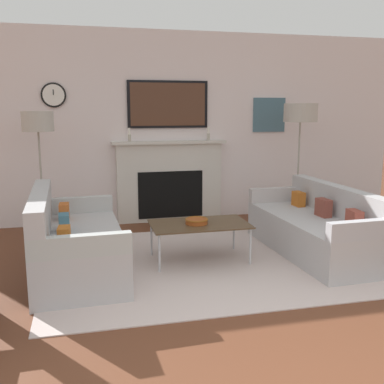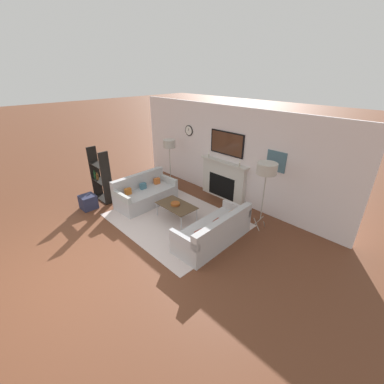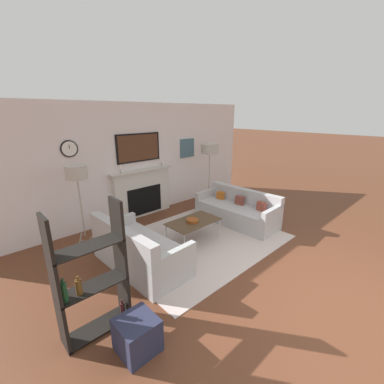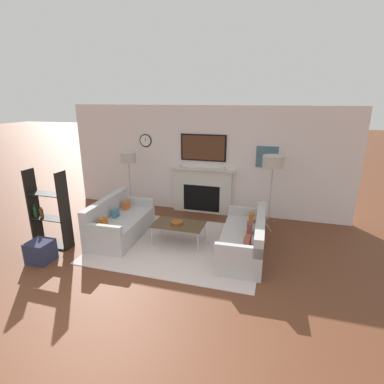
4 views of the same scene
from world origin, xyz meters
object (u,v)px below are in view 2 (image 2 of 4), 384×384
decorative_bowl (175,204)px  floor_lamp_left (169,145)px  coffee_table (176,206)px  ottoman (88,202)px  floor_lamp_right (267,169)px  couch_left (145,194)px  shelf_unit (101,177)px  couch_right (214,232)px

decorative_bowl → floor_lamp_left: bearing=143.7°
coffee_table → ottoman: 2.59m
floor_lamp_left → floor_lamp_right: 3.43m
couch_left → floor_lamp_right: (3.05, 1.27, 1.25)m
floor_lamp_right → shelf_unit: floor_lamp_right is taller
floor_lamp_right → shelf_unit: 4.67m
decorative_bowl → floor_lamp_right: 2.41m
floor_lamp_left → shelf_unit: floor_lamp_left is taller
coffee_table → floor_lamp_right: bearing=34.8°
decorative_bowl → ottoman: size_ratio=0.60×
coffee_table → floor_lamp_left: size_ratio=0.65×
coffee_table → floor_lamp_right: (1.74, 1.21, 1.16)m
coffee_table → ottoman: size_ratio=2.57×
couch_right → floor_lamp_right: size_ratio=1.14×
couch_left → couch_right: 2.66m
coffee_table → decorative_bowl: size_ratio=4.26×
decorative_bowl → couch_left: bearing=-177.4°
couch_right → ottoman: bearing=-159.1°
couch_right → ottoman: couch_right is taller
floor_lamp_left → floor_lamp_right: (3.43, 0.00, 0.10)m
couch_right → couch_left: bearing=-179.9°
coffee_table → floor_lamp_left: (-1.69, 1.21, 1.05)m
decorative_bowl → ottoman: 2.57m
couch_left → coffee_table: (1.31, 0.06, 0.10)m
decorative_bowl → floor_lamp_left: floor_lamp_left is taller
couch_right → coffee_table: 1.36m
couch_left → shelf_unit: bearing=-143.9°
couch_right → coffee_table: couch_right is taller
coffee_table → decorative_bowl: decorative_bowl is taller
couch_right → shelf_unit: shelf_unit is taller
coffee_table → couch_left: bearing=-177.2°
floor_lamp_right → ottoman: 4.89m
shelf_unit → floor_lamp_left: bearing=71.5°
couch_left → decorative_bowl: couch_left is taller
couch_right → floor_lamp_left: bearing=157.3°
couch_right → decorative_bowl: 1.40m
ottoman → couch_right: bearing=20.9°
coffee_table → floor_lamp_right: 2.41m
decorative_bowl → shelf_unit: 2.50m
floor_lamp_left → ottoman: floor_lamp_left is taller
decorative_bowl → floor_lamp_left: 2.28m
couch_right → floor_lamp_right: 1.84m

